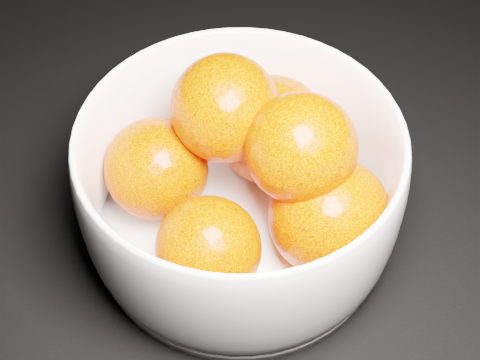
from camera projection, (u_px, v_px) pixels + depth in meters
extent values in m
cube|color=black|center=(441.00, 66.00, 0.70)|extent=(3.00, 3.00, 0.00)
cylinder|color=white|center=(240.00, 226.00, 0.56)|extent=(0.23, 0.23, 0.01)
sphere|color=#FF3F08|center=(272.00, 130.00, 0.56)|extent=(0.09, 0.09, 0.09)
sphere|color=#FF3F08|center=(157.00, 169.00, 0.53)|extent=(0.08, 0.08, 0.08)
sphere|color=#FF3F08|center=(208.00, 249.00, 0.48)|extent=(0.08, 0.08, 0.08)
sphere|color=#FF3F08|center=(329.00, 216.00, 0.50)|extent=(0.09, 0.09, 0.09)
sphere|color=#FF3F08|center=(225.00, 108.00, 0.50)|extent=(0.08, 0.08, 0.08)
sphere|color=#FF3F08|center=(301.00, 148.00, 0.48)|extent=(0.08, 0.08, 0.08)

